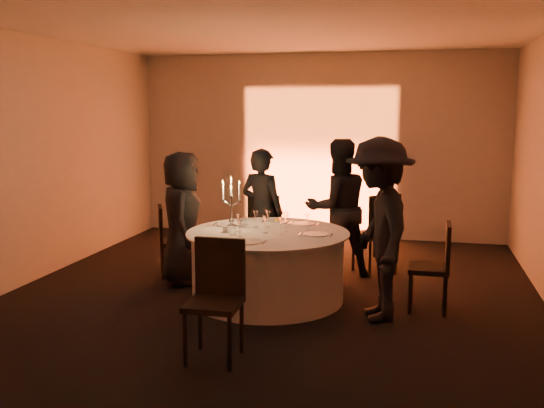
% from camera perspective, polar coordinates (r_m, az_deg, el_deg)
% --- Properties ---
extents(floor, '(7.00, 7.00, 0.00)m').
position_cam_1_polar(floor, '(6.88, -0.39, -8.92)').
color(floor, black).
rests_on(floor, ground).
extents(ceiling, '(7.00, 7.00, 0.00)m').
position_cam_1_polar(ceiling, '(6.60, -0.42, 16.68)').
color(ceiling, silver).
rests_on(ceiling, wall_back).
extents(wall_back, '(7.00, 0.00, 7.00)m').
position_cam_1_polar(wall_back, '(10.00, 4.45, 5.46)').
color(wall_back, '#B6B1A9').
rests_on(wall_back, floor).
extents(wall_front, '(7.00, 0.00, 7.00)m').
position_cam_1_polar(wall_front, '(3.32, -15.13, -2.14)').
color(wall_front, '#B6B1A9').
rests_on(wall_front, floor).
extents(wall_left, '(0.00, 7.00, 7.00)m').
position_cam_1_polar(wall_left, '(7.85, -22.22, 3.83)').
color(wall_left, '#B6B1A9').
rests_on(wall_left, floor).
extents(uplighter_fixture, '(0.25, 0.12, 0.10)m').
position_cam_1_polar(uplighter_fixture, '(9.90, 4.07, -3.05)').
color(uplighter_fixture, black).
rests_on(uplighter_fixture, floor).
extents(banquet_table, '(1.80, 1.80, 0.77)m').
position_cam_1_polar(banquet_table, '(6.77, -0.40, -5.83)').
color(banquet_table, black).
rests_on(banquet_table, floor).
extents(chair_left, '(0.53, 0.53, 0.90)m').
position_cam_1_polar(chair_left, '(7.79, -9.65, -3.06)').
color(chair_left, black).
rests_on(chair_left, floor).
extents(chair_back_left, '(0.53, 0.53, 1.01)m').
position_cam_1_polar(chair_back_left, '(7.98, -0.44, -2.15)').
color(chair_back_left, black).
rests_on(chair_back_left, floor).
extents(chair_back_right, '(0.64, 0.64, 1.05)m').
position_cam_1_polar(chair_back_right, '(7.84, 10.03, -2.33)').
color(chair_back_right, black).
rests_on(chair_back_right, floor).
extents(chair_right, '(0.42, 0.42, 0.94)m').
position_cam_1_polar(chair_right, '(6.58, 15.23, -5.29)').
color(chair_right, black).
rests_on(chair_right, floor).
extents(chair_front, '(0.46, 0.46, 1.02)m').
position_cam_1_polar(chair_front, '(5.24, -5.25, -8.18)').
color(chair_front, black).
rests_on(chair_front, floor).
extents(guest_left, '(0.73, 0.91, 1.61)m').
position_cam_1_polar(guest_left, '(7.40, -8.46, -1.32)').
color(guest_left, black).
rests_on(guest_left, floor).
extents(guest_back_left, '(0.68, 0.55, 1.62)m').
position_cam_1_polar(guest_back_left, '(7.71, -0.93, -0.75)').
color(guest_back_left, black).
rests_on(guest_back_left, floor).
extents(guest_back_right, '(1.06, 0.99, 1.74)m').
position_cam_1_polar(guest_back_right, '(7.66, 6.21, -0.40)').
color(guest_back_right, black).
rests_on(guest_back_right, floor).
extents(guest_right, '(0.97, 1.33, 1.85)m').
position_cam_1_polar(guest_right, '(6.15, 10.03, -2.36)').
color(guest_right, black).
rests_on(guest_right, floor).
extents(plate_left, '(0.36, 0.30, 0.01)m').
position_cam_1_polar(plate_left, '(7.08, -4.09, -1.93)').
color(plate_left, white).
rests_on(plate_left, banquet_table).
extents(plate_back_left, '(0.36, 0.28, 0.08)m').
position_cam_1_polar(plate_back_left, '(7.24, 0.51, -1.59)').
color(plate_back_left, white).
rests_on(plate_back_left, banquet_table).
extents(plate_back_right, '(0.35, 0.27, 0.01)m').
position_cam_1_polar(plate_back_right, '(7.13, 2.97, -1.85)').
color(plate_back_right, white).
rests_on(plate_back_right, banquet_table).
extents(plate_right, '(0.36, 0.27, 0.01)m').
position_cam_1_polar(plate_right, '(6.54, 4.13, -2.85)').
color(plate_right, white).
rests_on(plate_right, banquet_table).
extents(plate_front, '(0.36, 0.29, 0.01)m').
position_cam_1_polar(plate_front, '(6.17, -2.27, -3.56)').
color(plate_front, white).
rests_on(plate_front, banquet_table).
extents(coffee_cup, '(0.11, 0.11, 0.07)m').
position_cam_1_polar(coffee_cup, '(6.69, -4.38, -2.40)').
color(coffee_cup, white).
rests_on(coffee_cup, banquet_table).
extents(candelabra, '(0.25, 0.12, 0.58)m').
position_cam_1_polar(candelabra, '(6.95, -3.85, -0.50)').
color(candelabra, silver).
rests_on(candelabra, banquet_table).
extents(wine_glass_a, '(0.07, 0.07, 0.19)m').
position_cam_1_polar(wine_glass_a, '(6.66, 1.33, -1.48)').
color(wine_glass_a, white).
rests_on(wine_glass_a, banquet_table).
extents(wine_glass_b, '(0.07, 0.07, 0.19)m').
position_cam_1_polar(wine_glass_b, '(6.59, -0.59, -1.58)').
color(wine_glass_b, white).
rests_on(wine_glass_b, banquet_table).
extents(wine_glass_c, '(0.07, 0.07, 0.19)m').
position_cam_1_polar(wine_glass_c, '(6.88, 1.29, -1.14)').
color(wine_glass_c, white).
rests_on(wine_glass_c, banquet_table).
extents(wine_glass_d, '(0.07, 0.07, 0.19)m').
position_cam_1_polar(wine_glass_d, '(6.92, -1.52, -1.07)').
color(wine_glass_d, white).
rests_on(wine_glass_d, banquet_table).
extents(wine_glass_e, '(0.07, 0.07, 0.19)m').
position_cam_1_polar(wine_glass_e, '(6.91, -0.34, -1.09)').
color(wine_glass_e, white).
rests_on(wine_glass_e, banquet_table).
extents(wine_glass_f, '(0.07, 0.07, 0.19)m').
position_cam_1_polar(wine_glass_f, '(6.69, -3.14, -1.44)').
color(wine_glass_f, white).
rests_on(wine_glass_f, banquet_table).
extents(wine_glass_g, '(0.07, 0.07, 0.19)m').
position_cam_1_polar(wine_glass_g, '(6.41, -3.08, -1.91)').
color(wine_glass_g, white).
rests_on(wine_glass_g, banquet_table).
extents(wine_glass_h, '(0.07, 0.07, 0.19)m').
position_cam_1_polar(wine_glass_h, '(6.74, 3.34, -1.36)').
color(wine_glass_h, white).
rests_on(wine_glass_h, banquet_table).
extents(wine_glass_i, '(0.07, 0.07, 0.19)m').
position_cam_1_polar(wine_glass_i, '(6.50, 0.85, -1.73)').
color(wine_glass_i, white).
rests_on(wine_glass_i, banquet_table).
extents(tumbler_a, '(0.07, 0.07, 0.09)m').
position_cam_1_polar(tumbler_a, '(6.56, -3.72, -2.47)').
color(tumbler_a, white).
rests_on(tumbler_a, banquet_table).
extents(tumbler_b, '(0.07, 0.07, 0.09)m').
position_cam_1_polar(tumbler_b, '(7.05, -2.59, -1.65)').
color(tumbler_b, white).
rests_on(tumbler_b, banquet_table).
extents(tumbler_c, '(0.07, 0.07, 0.09)m').
position_cam_1_polar(tumbler_c, '(6.92, -2.78, -1.86)').
color(tumbler_c, white).
rests_on(tumbler_c, banquet_table).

